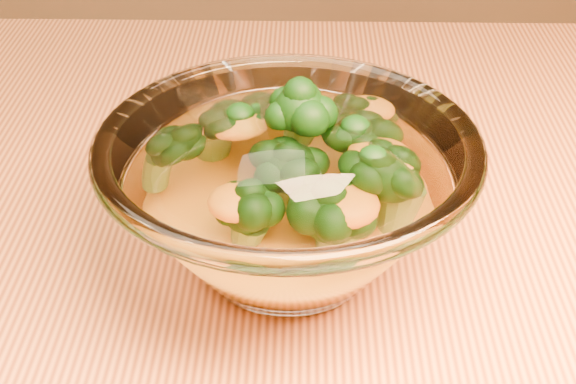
{
  "coord_description": "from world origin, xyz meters",
  "views": [
    {
      "loc": [
        0.07,
        -0.37,
        1.07
      ],
      "look_at": [
        0.06,
        0.01,
        0.81
      ],
      "focal_mm": 50.0,
      "sensor_mm": 36.0,
      "label": 1
    }
  ],
  "objects": [
    {
      "name": "cheese_sauce",
      "position": [
        0.06,
        0.01,
        0.78
      ],
      "size": [
        0.12,
        0.12,
        0.03
      ],
      "primitive_type": "ellipsoid",
      "color": "orange",
      "rests_on": "glass_bowl"
    },
    {
      "name": "broccoli_heap",
      "position": [
        0.07,
        0.03,
        0.82
      ],
      "size": [
        0.16,
        0.14,
        0.08
      ],
      "color": "black",
      "rests_on": "cheese_sauce"
    },
    {
      "name": "glass_bowl",
      "position": [
        0.06,
        0.01,
        0.8
      ],
      "size": [
        0.22,
        0.22,
        0.1
      ],
      "color": "white",
      "rests_on": "table"
    }
  ]
}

